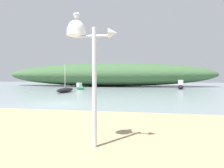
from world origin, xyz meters
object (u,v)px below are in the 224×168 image
motorboat_by_sandbar (181,86)px  motorboat_off_point (80,87)px  sailboat_near_shore (65,90)px  seagull_on_radar (76,15)px  mast_structure (83,43)px

motorboat_by_sandbar → motorboat_off_point: 17.27m
sailboat_near_shore → seagull_on_radar: bearing=-65.1°
seagull_on_radar → motorboat_by_sandbar: (7.75, 29.43, -3.19)m
motorboat_off_point → sailboat_near_shore: bearing=-88.3°
seagull_on_radar → sailboat_near_shore: (-8.87, 19.15, -3.42)m
seagull_on_radar → motorboat_by_sandbar: 30.60m
mast_structure → seagull_on_radar: 0.77m
seagull_on_radar → motorboat_by_sandbar: seagull_on_radar is taller
seagull_on_radar → motorboat_off_point: bearing=109.6°
mast_structure → motorboat_off_point: (-9.26, 25.50, -2.60)m
mast_structure → seagull_on_radar: seagull_on_radar is taller
mast_structure → seagull_on_radar: (-0.19, 0.02, 0.74)m
mast_structure → seagull_on_radar: size_ratio=9.84×
sailboat_near_shore → motorboat_by_sandbar: (16.62, 10.27, 0.23)m
seagull_on_radar → motorboat_off_point: size_ratio=0.15×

